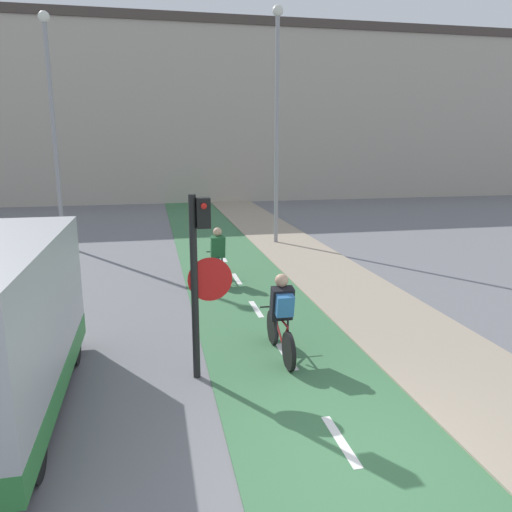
{
  "coord_description": "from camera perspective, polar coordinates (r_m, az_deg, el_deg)",
  "views": [
    {
      "loc": [
        -2.11,
        -4.56,
        3.55
      ],
      "look_at": [
        0.0,
        5.5,
        1.2
      ],
      "focal_mm": 35.0,
      "sensor_mm": 36.0,
      "label": 1
    }
  ],
  "objects": [
    {
      "name": "cyclist_near",
      "position": [
        8.35,
        2.92,
        -7.09
      ],
      "size": [
        0.46,
        1.71,
        1.45
      ],
      "color": "black",
      "rests_on": "ground_plane"
    },
    {
      "name": "street_lamp_sidewalk",
      "position": [
        17.67,
        2.41,
        16.75
      ],
      "size": [
        0.36,
        0.36,
        7.92
      ],
      "color": "gray",
      "rests_on": "ground_plane"
    },
    {
      "name": "traffic_light_pole",
      "position": [
        7.4,
        -6.42,
        -1.18
      ],
      "size": [
        0.67,
        0.25,
        2.83
      ],
      "color": "black",
      "rests_on": "ground_plane"
    },
    {
      "name": "bike_lane",
      "position": [
        6.15,
        11.45,
        -22.54
      ],
      "size": [
        2.71,
        60.0,
        0.02
      ],
      "color": "#3D7047",
      "rests_on": "ground_plane"
    },
    {
      "name": "building_row_background",
      "position": [
        32.57,
        -8.43,
        15.81
      ],
      "size": [
        60.0,
        5.2,
        10.57
      ],
      "color": "#B2A899",
      "rests_on": "ground_plane"
    },
    {
      "name": "street_lamp_far",
      "position": [
        18.35,
        -22.28,
        15.18
      ],
      "size": [
        0.36,
        0.36,
        7.61
      ],
      "color": "gray",
      "rests_on": "ground_plane"
    },
    {
      "name": "cyclist_far",
      "position": [
        12.89,
        -4.39,
        -0.15
      ],
      "size": [
        0.46,
        1.69,
        1.43
      ],
      "color": "black",
      "rests_on": "ground_plane"
    },
    {
      "name": "ground_plane",
      "position": [
        6.16,
        11.47,
        -22.65
      ],
      "size": [
        120.0,
        120.0,
        0.0
      ],
      "primitive_type": "plane",
      "color": "slate"
    }
  ]
}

